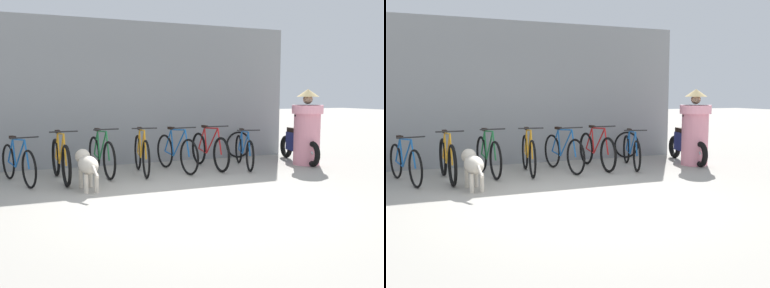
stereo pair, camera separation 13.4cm
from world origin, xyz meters
TOP-DOWN VIEW (x-y plane):
  - ground_plane at (0.00, 0.00)m, footprint 60.00×60.00m
  - shop_wall_back at (0.00, 3.65)m, footprint 7.91×0.20m
  - bicycle_0 at (-2.20, 2.26)m, footprint 0.57×1.61m
  - bicycle_1 at (-1.51, 2.18)m, footprint 0.46×1.75m
  - bicycle_2 at (-0.75, 2.43)m, footprint 0.46×1.64m
  - bicycle_3 at (-0.00, 2.31)m, footprint 0.46×1.66m
  - bicycle_4 at (0.71, 2.31)m, footprint 0.46×1.67m
  - bicycle_5 at (1.45, 2.37)m, footprint 0.46×1.76m
  - bicycle_6 at (2.16, 2.20)m, footprint 0.62×1.63m
  - motorcycle at (3.62, 2.30)m, footprint 0.60×1.84m
  - stray_dog at (-1.21, 1.34)m, footprint 0.30×1.25m
  - person_in_robes at (3.56, 1.95)m, footprint 0.91×0.91m
  - spare_tire_right at (2.72, 3.41)m, footprint 0.63×0.11m

SIDE VIEW (x-z plane):
  - ground_plane at x=0.00m, z-range 0.00..0.00m
  - spare_tire_right at x=2.72m, z-range 0.00..0.63m
  - bicycle_6 at x=2.16m, z-range -0.07..0.74m
  - bicycle_0 at x=-2.20m, z-range -0.07..0.76m
  - bicycle_5 at x=1.45m, z-range -0.08..0.81m
  - bicycle_4 at x=0.71m, z-range -0.08..0.81m
  - bicycle_1 at x=-1.51m, z-range -0.08..0.82m
  - bicycle_2 at x=-0.75m, z-range -0.08..0.82m
  - bicycle_3 at x=0.00m, z-range -0.08..0.82m
  - stray_dog at x=-1.21m, z-range 0.10..0.71m
  - motorcycle at x=3.62m, z-range -0.12..0.94m
  - person_in_robes at x=3.56m, z-range -0.01..1.60m
  - shop_wall_back at x=0.00m, z-range 0.00..3.04m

